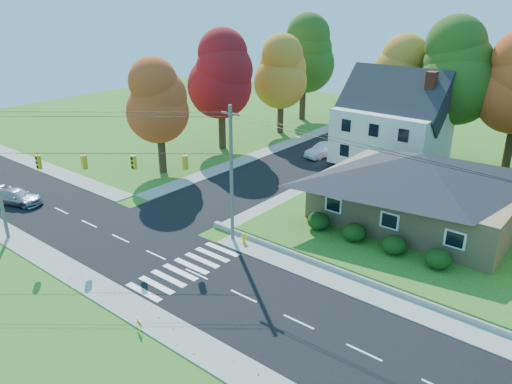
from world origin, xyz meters
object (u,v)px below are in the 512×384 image
white_car (323,150)px  silver_sedan (17,197)px  ranch_house (420,186)px  fire_hydrant (244,239)px

white_car → silver_sedan: bearing=-104.3°
ranch_house → fire_hydrant: ranch_house is taller
silver_sedan → fire_hydrant: size_ratio=5.53×
ranch_house → white_car: ranch_house is taller
white_car → fire_hydrant: bearing=-61.8°
silver_sedan → white_car: (13.24, 27.99, 0.10)m
white_car → fire_hydrant: white_car is taller
fire_hydrant → white_car: bearing=107.2°
silver_sedan → white_car: white_car is taller
ranch_house → silver_sedan: size_ratio=3.25×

